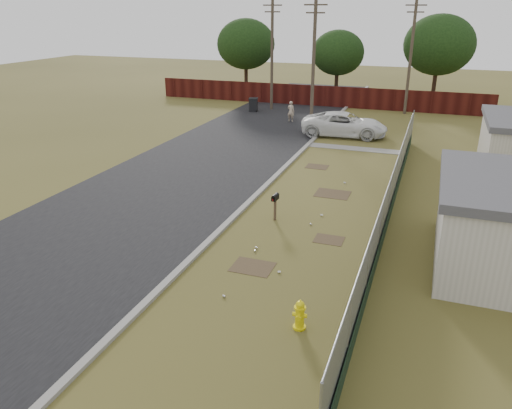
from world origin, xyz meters
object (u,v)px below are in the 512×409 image
at_px(mailbox, 275,200).
at_px(pickup_truck, 345,124).
at_px(pedestrian, 291,111).
at_px(fire_hydrant, 300,315).
at_px(trash_bin, 253,105).

xyz_separation_m(mailbox, pickup_truck, (-0.00, 15.52, -0.11)).
bearing_deg(pedestrian, pickup_truck, 154.98).
bearing_deg(fire_hydrant, pedestrian, 106.64).
bearing_deg(trash_bin, mailbox, -67.68).
distance_m(pickup_truck, trash_bin, 10.68).
bearing_deg(pedestrian, mailbox, 113.24).
relative_size(fire_hydrant, pickup_truck, 0.16).
bearing_deg(pickup_truck, fire_hydrant, -176.65).
bearing_deg(mailbox, fire_hydrant, -67.06).
xyz_separation_m(pickup_truck, trash_bin, (-8.83, 6.00, -0.22)).
relative_size(mailbox, pedestrian, 0.72).
height_order(mailbox, pedestrian, pedestrian).
height_order(mailbox, trash_bin, mailbox).
relative_size(fire_hydrant, mailbox, 0.78).
bearing_deg(trash_bin, pickup_truck, -34.20).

